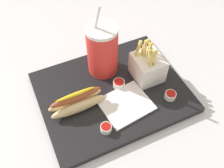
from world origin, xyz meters
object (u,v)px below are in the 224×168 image
Objects in this scene: soda_cup at (102,50)px; ketchup_cup_1 at (106,128)px; fries_basket at (148,67)px; napkin_stack at (126,104)px; hot_dog_1 at (77,102)px; ketchup_cup_2 at (170,95)px; ketchup_cup_3 at (119,84)px.

ketchup_cup_1 is (0.08, 0.21, -0.07)m from soda_cup.
soda_cup is 0.15m from fries_basket.
ketchup_cup_1 is at bearing 30.77° from napkin_stack.
fries_basket reaches higher than hot_dog_1.
napkin_stack is at bearing 33.86° from fries_basket.
soda_cup is at bearing -54.63° from ketchup_cup_2.
ketchup_cup_2 and ketchup_cup_3 have the same top height.
ketchup_cup_2 is at bearing 139.23° from ketchup_cup_3.
ketchup_cup_1 is at bearing 113.03° from hot_dog_1.
soda_cup reaches higher than hot_dog_1.
ketchup_cup_2 is 0.13m from napkin_stack.
fries_basket is (-0.11, 0.09, -0.04)m from soda_cup.
fries_basket is 4.27× the size of ketchup_cup_2.
ketchup_cup_3 is at bearing 99.99° from soda_cup.
soda_cup is 6.91× the size of ketchup_cup_3.
hot_dog_1 is (0.24, 0.02, -0.02)m from fries_basket.
soda_cup is 7.38× the size of ketchup_cup_2.
soda_cup is at bearing -140.47° from hot_dog_1.
fries_basket reaches higher than ketchup_cup_2.
napkin_stack is (-0.09, -0.05, -0.01)m from ketchup_cup_1.
ketchup_cup_1 and ketchup_cup_3 have the same top height.
ketchup_cup_2 is at bearing 166.67° from napkin_stack.
hot_dog_1 is at bearing 7.18° from ketchup_cup_3.
fries_basket is 0.14m from napkin_stack.
soda_cup reaches higher than napkin_stack.
napkin_stack is at bearing -13.33° from ketchup_cup_2.
ketchup_cup_1 is at bearing 51.55° from ketchup_cup_3.
soda_cup is 0.11m from ketchup_cup_3.
ketchup_cup_1 is at bearing 32.52° from fries_basket.
ketchup_cup_1 is 0.94× the size of ketchup_cup_2.
ketchup_cup_3 is (-0.02, 0.09, -0.07)m from soda_cup.
hot_dog_1 reaches higher than napkin_stack.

